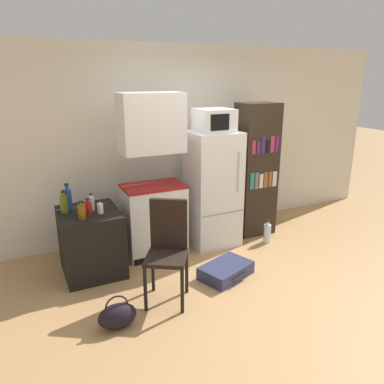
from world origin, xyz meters
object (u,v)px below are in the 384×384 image
Objects in this scene: side_table at (91,242)px; water_bottle_front at (267,233)px; bottle_blue_soda at (68,199)px; suitcase_large_flat at (226,270)px; refrigerator at (213,189)px; bottle_clear_short at (91,203)px; bottle_olive_oil at (64,203)px; bottle_milk_white at (100,208)px; bookshelf at (255,170)px; kitchen_hutch at (153,183)px; chair at (168,242)px; bottle_amber_beer at (82,211)px; bottle_ketchup_red at (88,208)px; microwave at (214,120)px; handbag at (117,316)px.

water_bottle_front is (2.35, -0.24, -0.24)m from side_table.
suitcase_large_flat is at bearing -31.82° from bottle_blue_soda.
refrigerator is 1.17m from suitcase_large_flat.
bottle_clear_short is 0.30m from bottle_olive_oil.
bottle_olive_oil is at bearing 151.41° from bottle_milk_white.
bottle_olive_oil is (-1.91, -0.02, 0.09)m from refrigerator.
bottle_blue_soda is 2.11× the size of bottle_milk_white.
water_bottle_front is at bearing -96.03° from bookshelf.
kitchen_hutch reaches higher than bottle_milk_white.
bookshelf is 2.10m from chair.
bottle_milk_white is at bearing -61.58° from bottle_clear_short.
side_table is 3.65× the size of bottle_clear_short.
bottle_clear_short is at bearing 173.95° from water_bottle_front.
bottle_blue_soda is at bearing 103.47° from bottle_amber_beer.
bottle_ketchup_red is 1.30× the size of bottle_milk_white.
microwave is (0.83, -0.04, 0.74)m from kitchen_hutch.
kitchen_hutch is at bearing 9.34° from side_table.
bottle_ketchup_red reaches higher than bottle_milk_white.
side_table is at bearing 129.32° from suitcase_large_flat.
bottle_clear_short is (-0.79, -0.13, -0.10)m from kitchen_hutch.
bottle_blue_soda is (-1.03, 0.03, -0.06)m from kitchen_hutch.
refrigerator reaches higher than side_table.
bottle_amber_beer is at bearing -159.00° from bottle_milk_white.
bottle_amber_beer is 1.76m from suitcase_large_flat.
bottle_milk_white is at bearing -43.88° from bottle_blue_soda.
bottle_olive_oil is (-0.29, 0.07, 0.02)m from bottle_clear_short.
bottle_olive_oil is at bearing 142.06° from bottle_ketchup_red.
bottle_blue_soda reaches higher than handbag.
bottle_ketchup_red is at bearing -37.94° from bottle_olive_oil.
refrigerator is 0.99m from water_bottle_front.
bottle_clear_short is 0.29m from bottle_blue_soda.
refrigerator reaches higher than chair.
chair is at bearing 24.45° from handbag.
side_table is 1.10m from chair.
refrigerator is 1.69m from bottle_ketchup_red.
bottle_olive_oil is 1.31m from chair.
refrigerator reaches higher than bottle_clear_short.
microwave is 1.83m from bottle_clear_short.
side_table is 2.23× the size of water_bottle_front.
bottle_ketchup_red is 0.61× the size of bottle_blue_soda.
refrigerator is 5.00× the size of bottle_blue_soda.
bottle_amber_beer is at bearing -170.45° from microwave.
bottle_ketchup_red reaches higher than suitcase_large_flat.
suitcase_large_flat is (-1.03, -0.97, -0.87)m from bookshelf.
bottle_milk_white is (-2.28, -0.30, -0.13)m from bookshelf.
microwave reaches higher than bottle_milk_white.
microwave is at bearing 3.07° from bottle_clear_short.
bottle_milk_white is (0.21, 0.08, -0.02)m from bottle_amber_beer.
bookshelf is (2.39, 0.18, 0.56)m from side_table.
bottle_clear_short is at bearing 128.34° from suitcase_large_flat.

